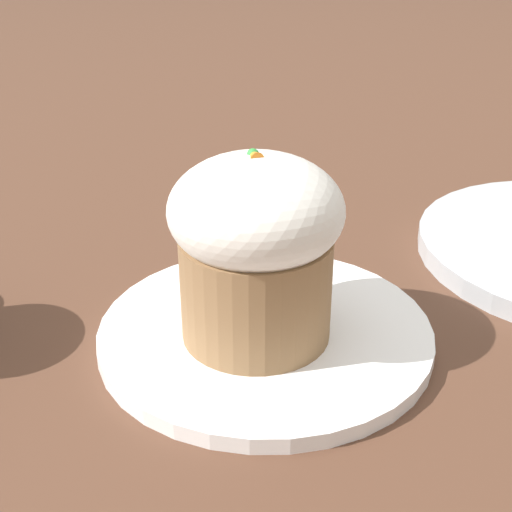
% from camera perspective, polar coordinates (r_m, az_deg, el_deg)
% --- Properties ---
extents(ground_plane, '(4.00, 4.00, 0.00)m').
position_cam_1_polar(ground_plane, '(0.48, 0.74, -6.68)').
color(ground_plane, '#513323').
extents(dessert_plate, '(0.22, 0.22, 0.01)m').
position_cam_1_polar(dessert_plate, '(0.48, 0.75, -6.15)').
color(dessert_plate, white).
rests_on(dessert_plate, ground_plane).
extents(carrot_cake, '(0.11, 0.11, 0.12)m').
position_cam_1_polar(carrot_cake, '(0.44, -0.00, 0.85)').
color(carrot_cake, olive).
rests_on(carrot_cake, dessert_plate).
extents(spoon, '(0.11, 0.09, 0.01)m').
position_cam_1_polar(spoon, '(0.49, -0.14, -4.55)').
color(spoon, silver).
rests_on(spoon, dessert_plate).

